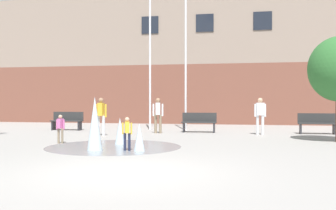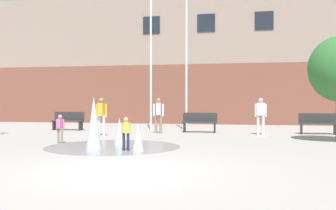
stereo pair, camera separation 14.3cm
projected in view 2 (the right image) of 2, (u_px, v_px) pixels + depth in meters
name	position (u px, v px, depth m)	size (l,w,h in m)	color
ground_plane	(120.00, 172.00, 8.10)	(100.00, 100.00, 0.00)	gray
library_building	(211.00, 62.00, 27.33)	(36.00, 6.05, 8.38)	brown
splash_fountain	(108.00, 132.00, 12.05)	(4.30, 4.30, 1.59)	gray
park_bench_under_left_flagpole	(68.00, 120.00, 19.62)	(1.60, 0.44, 0.91)	#28282D
park_bench_center	(200.00, 122.00, 18.18)	(1.60, 0.44, 0.91)	#28282D
park_bench_under_right_flagpole	(318.00, 123.00, 17.25)	(1.60, 0.44, 0.91)	#28282D
adult_watching	(158.00, 113.00, 17.67)	(0.50, 0.37, 1.59)	#89755B
adult_in_red	(261.00, 113.00, 16.89)	(0.50, 0.26, 1.59)	silver
child_in_fountain	(60.00, 127.00, 13.49)	(0.31, 0.23, 0.99)	#89755B
teen_by_trashcan	(101.00, 113.00, 16.45)	(0.50, 0.35, 1.59)	silver
child_with_pink_shirt	(126.00, 131.00, 11.50)	(0.31, 0.24, 0.99)	#1E233D
flagpole_left	(151.00, 45.00, 19.71)	(0.80, 0.10, 8.05)	silver
flagpole_right	(187.00, 41.00, 19.35)	(0.80, 0.10, 8.31)	silver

